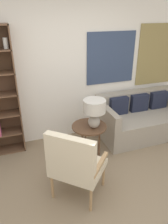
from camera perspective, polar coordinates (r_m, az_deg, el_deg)
name	(u,v)px	position (r m, az deg, el deg)	size (l,w,h in m)	color
ground_plane	(107,216)	(2.95, 6.04, -25.34)	(14.00, 14.00, 0.00)	#847056
wall_back	(64,67)	(3.91, -5.18, 11.63)	(6.40, 0.08, 2.70)	white
armchair	(74,163)	(2.75, -2.50, -13.09)	(0.84, 0.83, 1.00)	tan
couch	(141,119)	(4.44, 14.74, -1.70)	(1.68, 0.88, 0.80)	#9E9384
side_table	(89,129)	(3.57, 1.38, -4.40)	(0.57, 0.57, 0.56)	brown
table_lamp	(94,110)	(3.35, 2.72, 0.55)	(0.35, 0.35, 0.47)	#A59E93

